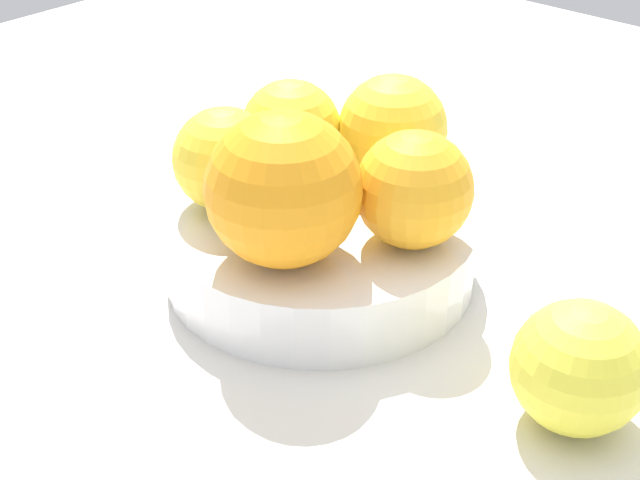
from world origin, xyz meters
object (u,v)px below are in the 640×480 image
(orange_in_bowl_3, at_px, (225,159))
(orange_loose_0, at_px, (579,367))
(orange_in_bowl_1, at_px, (414,190))
(orange_in_bowl_4, at_px, (395,129))
(orange_in_bowl_0, at_px, (283,189))
(orange_in_bowl_2, at_px, (291,130))
(fruit_bowl, at_px, (320,247))

(orange_in_bowl_3, xyz_separation_m, orange_loose_0, (-0.01, 0.22, -0.04))
(orange_in_bowl_1, distance_m, orange_in_bowl_3, 0.11)
(orange_in_bowl_4, bearing_deg, orange_in_bowl_3, -29.24)
(orange_in_bowl_3, distance_m, orange_loose_0, 0.23)
(orange_in_bowl_3, bearing_deg, orange_in_bowl_0, 73.85)
(orange_loose_0, bearing_deg, orange_in_bowl_3, -87.08)
(orange_in_bowl_0, height_order, orange_in_bowl_1, orange_in_bowl_0)
(orange_in_bowl_3, distance_m, orange_in_bowl_4, 0.10)
(orange_in_bowl_0, distance_m, orange_in_bowl_4, 0.11)
(orange_in_bowl_1, bearing_deg, orange_in_bowl_0, -34.80)
(orange_in_bowl_1, bearing_deg, orange_in_bowl_2, -97.46)
(fruit_bowl, distance_m, orange_in_bowl_3, 0.08)
(fruit_bowl, xyz_separation_m, orange_in_bowl_2, (-0.03, -0.05, 0.05))
(orange_loose_0, bearing_deg, orange_in_bowl_0, -79.36)
(orange_in_bowl_2, bearing_deg, orange_loose_0, 79.36)
(fruit_bowl, bearing_deg, orange_in_bowl_4, 178.55)
(orange_in_bowl_2, xyz_separation_m, orange_loose_0, (0.04, 0.22, -0.04))
(fruit_bowl, xyz_separation_m, orange_in_bowl_3, (0.03, -0.05, 0.05))
(orange_in_bowl_0, height_order, orange_in_bowl_4, orange_in_bowl_0)
(orange_in_bowl_2, xyz_separation_m, orange_in_bowl_3, (0.05, -0.00, -0.00))
(fruit_bowl, height_order, orange_in_bowl_3, orange_in_bowl_3)
(orange_in_bowl_0, relative_size, orange_loose_0, 1.28)
(orange_in_bowl_4, distance_m, orange_loose_0, 0.19)
(fruit_bowl, xyz_separation_m, orange_in_bowl_0, (0.04, 0.01, 0.06))
(orange_in_bowl_2, bearing_deg, orange_in_bowl_4, 127.82)
(orange_in_bowl_0, relative_size, orange_in_bowl_3, 1.36)
(fruit_bowl, distance_m, orange_loose_0, 0.17)
(orange_in_bowl_0, bearing_deg, orange_loose_0, 100.64)
(orange_in_bowl_0, bearing_deg, orange_in_bowl_1, 145.20)
(orange_in_bowl_0, xyz_separation_m, orange_in_bowl_2, (-0.07, -0.06, -0.01))
(fruit_bowl, height_order, orange_in_bowl_0, orange_in_bowl_0)
(orange_in_bowl_2, distance_m, orange_loose_0, 0.23)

